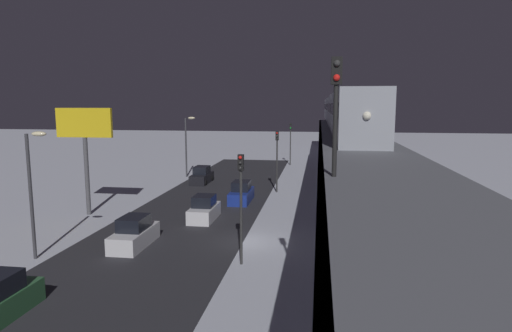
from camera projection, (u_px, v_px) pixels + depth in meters
ground_plane at (244, 242)px, 29.08m from camera, size 240.00×240.00×0.00m
avenue_asphalt at (165, 238)px, 29.87m from camera, size 11.00×86.23×0.01m
elevated_railway at (357, 159)px, 27.22m from camera, size 5.00×86.23×6.72m
subway_train at (338, 110)px, 58.86m from camera, size 2.94×74.07×3.40m
rail_signal at (336, 96)px, 14.35m from camera, size 0.36×0.41×4.00m
sedan_black at (202, 176)px, 50.86m from camera, size 1.91×4.71×1.97m
sedan_white at (204, 210)px, 34.58m from camera, size 1.80×4.07×1.97m
sedan_white_2 at (134, 234)px, 28.12m from camera, size 1.80×4.46×1.97m
sedan_blue at (241, 193)px, 40.99m from camera, size 1.80×4.61×1.97m
traffic_light_near at (241, 193)px, 24.38m from camera, size 0.32×0.44×6.40m
traffic_light_mid at (277, 153)px, 44.94m from camera, size 0.32×0.44×6.40m
traffic_light_far at (290, 138)px, 65.50m from camera, size 0.32×0.44×6.40m
commercial_billboard at (85, 133)px, 35.36m from camera, size 4.80×0.36×8.90m
street_lamp_near at (33, 180)px, 25.17m from camera, size 1.35×0.44×7.65m
street_lamp_far at (188, 139)px, 54.55m from camera, size 1.35×0.44×7.65m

